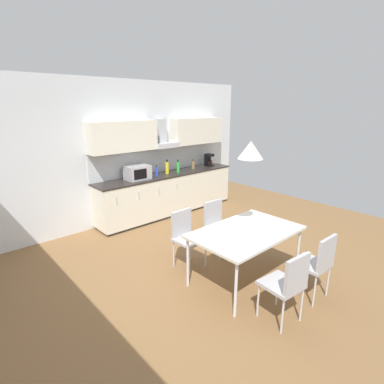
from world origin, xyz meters
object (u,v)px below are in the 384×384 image
(chair_far_left, at_px, (186,233))
(chair_near_right, at_px, (317,260))
(microwave, at_px, (138,172))
(bottle_blue, at_px, (157,171))
(pendant_lamp, at_px, (251,150))
(bottle_green, at_px, (178,167))
(dining_table, at_px, (246,234))
(coffee_maker, at_px, (208,160))
(chair_far_right, at_px, (217,222))
(chair_near_left, at_px, (288,281))
(bottle_brown, at_px, (193,165))
(bottle_yellow, at_px, (167,168))

(chair_far_left, relative_size, chair_near_right, 1.00)
(microwave, height_order, bottle_blue, microwave)
(chair_near_right, relative_size, pendant_lamp, 2.72)
(bottle_green, distance_m, dining_table, 3.05)
(microwave, distance_m, coffee_maker, 2.06)
(bottle_blue, bearing_deg, microwave, 178.42)
(bottle_blue, height_order, chair_far_right, bottle_blue)
(microwave, height_order, chair_far_right, microwave)
(chair_far_left, distance_m, chair_far_right, 0.68)
(coffee_maker, bearing_deg, chair_near_left, -123.88)
(chair_far_right, distance_m, chair_near_right, 1.71)
(microwave, bearing_deg, bottle_brown, 0.52)
(bottle_blue, relative_size, dining_table, 0.16)
(chair_far_left, xyz_separation_m, chair_near_right, (0.67, -1.71, 0.00))
(bottle_green, xyz_separation_m, pendant_lamp, (-1.13, -2.81, 0.79))
(dining_table, xyz_separation_m, chair_near_left, (-0.35, -0.85, -0.18))
(bottle_blue, bearing_deg, dining_table, -101.32)
(microwave, relative_size, chair_near_left, 0.55)
(chair_far_right, xyz_separation_m, pendant_lamp, (-0.34, -0.86, 1.31))
(microwave, bearing_deg, bottle_green, -3.16)
(chair_far_right, distance_m, chair_near_left, 1.84)
(chair_far_left, bearing_deg, coffee_maker, 39.07)
(bottle_yellow, relative_size, bottle_green, 1.09)
(bottle_brown, bearing_deg, bottle_green, -172.32)
(dining_table, relative_size, chair_far_right, 1.72)
(bottle_brown, relative_size, chair_far_left, 0.25)
(microwave, height_order, pendant_lamp, pendant_lamp)
(microwave, height_order, chair_near_left, microwave)
(pendant_lamp, bearing_deg, chair_near_right, -68.64)
(bottle_yellow, distance_m, bottle_green, 0.27)
(bottle_brown, distance_m, dining_table, 3.34)
(bottle_yellow, relative_size, pendant_lamp, 0.98)
(coffee_maker, distance_m, dining_table, 3.64)
(bottle_brown, xyz_separation_m, pendant_lamp, (-1.65, -2.88, 0.82))
(microwave, relative_size, bottle_yellow, 1.53)
(bottle_brown, xyz_separation_m, chair_far_left, (-1.99, -2.03, -0.49))
(chair_far_right, relative_size, chair_near_right, 1.00)
(chair_near_left, xyz_separation_m, pendant_lamp, (0.35, 0.85, 1.31))
(bottle_brown, height_order, chair_near_right, bottle_brown)
(bottle_green, distance_m, chair_far_left, 2.50)
(bottle_blue, distance_m, chair_near_left, 3.85)
(microwave, distance_m, chair_far_left, 2.13)
(bottle_green, relative_size, chair_near_left, 0.33)
(bottle_yellow, height_order, dining_table, bottle_yellow)
(chair_near_right, bearing_deg, microwave, 93.44)
(bottle_blue, distance_m, pendant_lamp, 3.02)
(chair_far_right, distance_m, pendant_lamp, 1.60)
(coffee_maker, xyz_separation_m, chair_near_right, (-1.84, -3.75, -0.54))
(bottle_green, relative_size, dining_table, 0.19)
(bottle_yellow, bearing_deg, microwave, -179.72)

